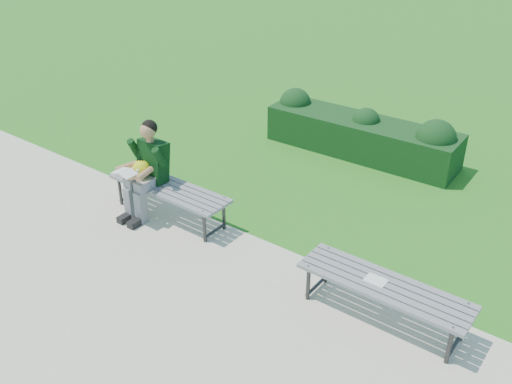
{
  "coord_description": "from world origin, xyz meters",
  "views": [
    {
      "loc": [
        3.6,
        -4.89,
        4.1
      ],
      "look_at": [
        0.07,
        -0.16,
        0.8
      ],
      "focal_mm": 40.0,
      "sensor_mm": 36.0,
      "label": 1
    }
  ],
  "objects": [
    {
      "name": "walkway",
      "position": [
        0.0,
        -1.75,
        0.01
      ],
      "size": [
        30.0,
        3.5,
        0.02
      ],
      "color": "beige",
      "rests_on": "ground"
    },
    {
      "name": "bench_right",
      "position": [
        1.91,
        -0.45,
        0.42
      ],
      "size": [
        1.8,
        0.5,
        0.46
      ],
      "color": "slate",
      "rests_on": "walkway"
    },
    {
      "name": "seated_boy",
      "position": [
        -1.59,
        -0.37,
        0.71
      ],
      "size": [
        0.56,
        0.76,
        1.31
      ],
      "color": "gray",
      "rests_on": "walkway"
    },
    {
      "name": "bench_left",
      "position": [
        -1.29,
        -0.28,
        0.42
      ],
      "size": [
        1.8,
        0.5,
        0.46
      ],
      "color": "slate",
      "rests_on": "walkway"
    },
    {
      "name": "ground",
      "position": [
        0.0,
        0.0,
        0.0
      ],
      "size": [
        80.0,
        80.0,
        0.0
      ],
      "color": "#377D1A",
      "rests_on": "ground"
    },
    {
      "name": "hedge",
      "position": [
        -0.15,
        3.08,
        0.37
      ],
      "size": [
        3.22,
        0.88,
        0.88
      ],
      "color": "#103E12",
      "rests_on": "ground"
    },
    {
      "name": "paper_sheet",
      "position": [
        1.81,
        -0.45,
        0.47
      ],
      "size": [
        0.22,
        0.16,
        0.01
      ],
      "color": "white",
      "rests_on": "bench_right"
    }
  ]
}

